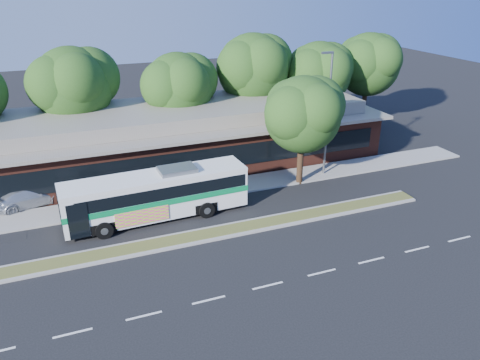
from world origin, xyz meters
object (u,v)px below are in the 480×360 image
(lamp_post, at_px, (328,111))
(sedan, at_px, (30,196))
(transit_bus, at_px, (157,192))
(sidewalk_tree, at_px, (307,112))

(lamp_post, bearing_deg, sedan, 172.87)
(lamp_post, height_order, sedan, lamp_post)
(lamp_post, height_order, transit_bus, lamp_post)
(lamp_post, xyz_separation_m, sedan, (-20.36, 2.55, -4.22))
(lamp_post, xyz_separation_m, transit_bus, (-12.96, -2.20, -3.16))
(lamp_post, relative_size, sedan, 1.92)
(transit_bus, xyz_separation_m, sedan, (-7.40, 4.75, -1.06))
(sedan, bearing_deg, sidewalk_tree, -116.06)
(lamp_post, distance_m, sidewalk_tree, 2.11)
(transit_bus, xyz_separation_m, sidewalk_tree, (10.95, 1.63, 3.48))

